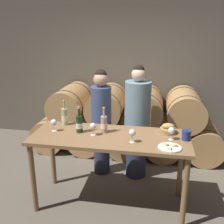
{
  "coord_description": "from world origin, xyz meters",
  "views": [
    {
      "loc": [
        0.52,
        -2.81,
        2.18
      ],
      "look_at": [
        0.0,
        0.15,
        1.19
      ],
      "focal_mm": 42.0,
      "sensor_mm": 36.0,
      "label": 1
    }
  ],
  "objects_px": {
    "person_left": "(101,121)",
    "bread_basket": "(168,129)",
    "person_right": "(137,123)",
    "wine_bottle_red": "(79,124)",
    "wine_glass_far_left": "(54,123)",
    "wine_glass_left": "(93,127)",
    "wine_glass_right": "(172,131)",
    "tasting_table": "(110,145)",
    "wine_bottle_rose": "(104,124)",
    "cheese_plate": "(170,147)",
    "wine_glass_center": "(132,133)",
    "wine_bottle_white": "(65,117)",
    "blue_crock": "(186,135)"
  },
  "relations": [
    {
      "from": "person_right",
      "to": "wine_bottle_rose",
      "type": "bearing_deg",
      "value": -118.79
    },
    {
      "from": "blue_crock",
      "to": "wine_glass_center",
      "type": "xyz_separation_m",
      "value": [
        -0.6,
        -0.17,
        0.05
      ]
    },
    {
      "from": "wine_glass_right",
      "to": "person_left",
      "type": "bearing_deg",
      "value": 143.3
    },
    {
      "from": "person_right",
      "to": "wine_bottle_white",
      "type": "bearing_deg",
      "value": -152.55
    },
    {
      "from": "cheese_plate",
      "to": "bread_basket",
      "type": "bearing_deg",
      "value": 91.15
    },
    {
      "from": "wine_glass_far_left",
      "to": "wine_glass_left",
      "type": "relative_size",
      "value": 1.0
    },
    {
      "from": "person_right",
      "to": "wine_glass_right",
      "type": "bearing_deg",
      "value": -58.46
    },
    {
      "from": "wine_bottle_red",
      "to": "wine_glass_far_left",
      "type": "distance_m",
      "value": 0.32
    },
    {
      "from": "tasting_table",
      "to": "wine_glass_right",
      "type": "xyz_separation_m",
      "value": [
        0.71,
        0.01,
        0.23
      ]
    },
    {
      "from": "wine_glass_left",
      "to": "wine_bottle_white",
      "type": "bearing_deg",
      "value": 148.2
    },
    {
      "from": "cheese_plate",
      "to": "wine_glass_center",
      "type": "height_order",
      "value": "wine_glass_center"
    },
    {
      "from": "wine_bottle_white",
      "to": "bread_basket",
      "type": "height_order",
      "value": "wine_bottle_white"
    },
    {
      "from": "wine_glass_left",
      "to": "wine_bottle_red",
      "type": "bearing_deg",
      "value": 161.15
    },
    {
      "from": "wine_glass_center",
      "to": "person_right",
      "type": "bearing_deg",
      "value": 90.84
    },
    {
      "from": "blue_crock",
      "to": "wine_bottle_rose",
      "type": "bearing_deg",
      "value": 176.67
    },
    {
      "from": "wine_bottle_rose",
      "to": "person_left",
      "type": "bearing_deg",
      "value": 105.26
    },
    {
      "from": "wine_glass_right",
      "to": "wine_bottle_white",
      "type": "bearing_deg",
      "value": 169.52
    },
    {
      "from": "person_right",
      "to": "wine_bottle_white",
      "type": "height_order",
      "value": "person_right"
    },
    {
      "from": "bread_basket",
      "to": "wine_bottle_red",
      "type": "bearing_deg",
      "value": -171.24
    },
    {
      "from": "wine_bottle_white",
      "to": "wine_glass_right",
      "type": "distance_m",
      "value": 1.38
    },
    {
      "from": "person_left",
      "to": "wine_bottle_white",
      "type": "height_order",
      "value": "person_left"
    },
    {
      "from": "person_right",
      "to": "wine_glass_center",
      "type": "xyz_separation_m",
      "value": [
        0.01,
        -0.87,
        0.2
      ]
    },
    {
      "from": "wine_bottle_red",
      "to": "cheese_plate",
      "type": "bearing_deg",
      "value": -13.53
    },
    {
      "from": "tasting_table",
      "to": "person_right",
      "type": "relative_size",
      "value": 1.11
    },
    {
      "from": "wine_bottle_rose",
      "to": "tasting_table",
      "type": "bearing_deg",
      "value": -45.84
    },
    {
      "from": "person_right",
      "to": "wine_glass_center",
      "type": "bearing_deg",
      "value": -89.16
    },
    {
      "from": "person_left",
      "to": "bread_basket",
      "type": "distance_m",
      "value": 1.09
    },
    {
      "from": "wine_glass_left",
      "to": "bread_basket",
      "type": "bearing_deg",
      "value": 14.5
    },
    {
      "from": "wine_bottle_rose",
      "to": "wine_glass_center",
      "type": "distance_m",
      "value": 0.43
    },
    {
      "from": "cheese_plate",
      "to": "wine_glass_right",
      "type": "distance_m",
      "value": 0.25
    },
    {
      "from": "wine_bottle_rose",
      "to": "wine_glass_left",
      "type": "relative_size",
      "value": 2.07
    },
    {
      "from": "tasting_table",
      "to": "wine_bottle_white",
      "type": "relative_size",
      "value": 5.6
    },
    {
      "from": "wine_bottle_red",
      "to": "person_left",
      "type": "bearing_deg",
      "value": 80.07
    },
    {
      "from": "person_left",
      "to": "wine_bottle_red",
      "type": "distance_m",
      "value": 0.73
    },
    {
      "from": "wine_glass_far_left",
      "to": "wine_glass_left",
      "type": "bearing_deg",
      "value": -4.66
    },
    {
      "from": "person_right",
      "to": "bread_basket",
      "type": "relative_size",
      "value": 8.5
    },
    {
      "from": "tasting_table",
      "to": "cheese_plate",
      "type": "xyz_separation_m",
      "value": [
        0.69,
        -0.21,
        0.13
      ]
    },
    {
      "from": "wine_glass_left",
      "to": "wine_glass_right",
      "type": "height_order",
      "value": "same"
    },
    {
      "from": "wine_glass_right",
      "to": "wine_glass_left",
      "type": "bearing_deg",
      "value": -178.3
    },
    {
      "from": "bread_basket",
      "to": "cheese_plate",
      "type": "height_order",
      "value": "bread_basket"
    },
    {
      "from": "person_left",
      "to": "wine_glass_right",
      "type": "xyz_separation_m",
      "value": [
        0.97,
        -0.73,
        0.21
      ]
    },
    {
      "from": "wine_bottle_white",
      "to": "wine_glass_left",
      "type": "distance_m",
      "value": 0.53
    },
    {
      "from": "person_right",
      "to": "wine_bottle_rose",
      "type": "relative_size",
      "value": 5.25
    },
    {
      "from": "wine_glass_far_left",
      "to": "wine_glass_right",
      "type": "xyz_separation_m",
      "value": [
        1.42,
        -0.01,
        0.0
      ]
    },
    {
      "from": "person_right",
      "to": "wine_glass_far_left",
      "type": "relative_size",
      "value": 10.89
    },
    {
      "from": "person_right",
      "to": "wine_bottle_red",
      "type": "relative_size",
      "value": 5.2
    },
    {
      "from": "person_left",
      "to": "wine_bottle_white",
      "type": "relative_size",
      "value": 4.81
    },
    {
      "from": "wine_bottle_white",
      "to": "bread_basket",
      "type": "relative_size",
      "value": 1.69
    },
    {
      "from": "bread_basket",
      "to": "wine_bottle_white",
      "type": "bearing_deg",
      "value": 177.8
    },
    {
      "from": "person_left",
      "to": "wine_glass_left",
      "type": "relative_size",
      "value": 10.39
    }
  ]
}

